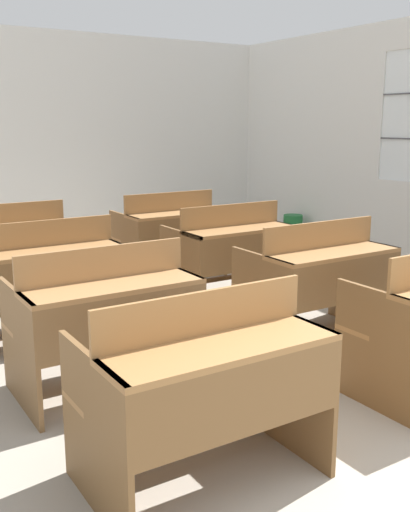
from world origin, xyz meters
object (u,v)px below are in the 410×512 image
bench_second_right (318,279)px  bench_back_right (170,233)px  bench_front_left (204,385)px  bench_third_left (49,276)px  wastepaper_bin (293,228)px  bench_second_left (105,317)px  bench_back_left (10,250)px  bench_third_right (231,252)px

bench_second_right → bench_back_right: 2.32m
bench_front_left → bench_third_left: (0.03, 2.32, 0.00)m
wastepaper_bin → bench_back_right: bearing=-161.7°
bench_front_left → wastepaper_bin: 5.97m
bench_second_left → bench_second_right: bearing=-0.3°
bench_second_right → bench_back_right: (-0.01, 2.32, 0.00)m
wastepaper_bin → bench_second_right: bearing=-127.6°
bench_back_left → bench_front_left: bearing=-90.4°
bench_second_right → wastepaper_bin: bearing=52.4°
bench_second_right → wastepaper_bin: (2.41, 3.12, -0.29)m
bench_second_right → bench_third_left: 2.09m
bench_front_left → bench_second_left: 1.15m
bench_front_left → bench_back_left: 3.47m
bench_second_left → bench_back_right: size_ratio=1.00×
bench_third_right → bench_back_right: 1.15m
bench_front_left → wastepaper_bin: bearing=45.7°
bench_third_right → wastepaper_bin: (2.41, 1.94, -0.29)m
bench_second_left → bench_third_left: (0.02, 1.17, 0.00)m
bench_third_left → bench_back_right: size_ratio=1.00×
bench_front_left → bench_back_right: (1.74, 3.47, 0.00)m
bench_second_right → bench_front_left: bearing=-146.9°
bench_second_left → bench_back_right: (1.74, 2.31, 0.00)m
bench_second_right → bench_second_left: bearing=179.7°
bench_second_right → bench_back_left: (-1.73, 2.33, 0.00)m
bench_second_left → wastepaper_bin: (4.15, 3.11, -0.29)m
bench_second_right → wastepaper_bin: bench_second_right is taller
bench_second_right → bench_back_left: size_ratio=1.00×
bench_second_left → bench_back_left: same height
bench_second_right → bench_back_right: bearing=90.3°
bench_third_right → bench_back_left: same height
bench_third_right → bench_third_left: bearing=-179.9°
bench_front_left → bench_back_right: 3.88m
bench_third_left → bench_back_right: same height
bench_back_right → wastepaper_bin: 2.56m
bench_back_right → wastepaper_bin: bench_back_right is taller
bench_second_right → bench_third_right: bearing=90.1°
wastepaper_bin → bench_front_left: bearing=-134.3°
bench_second_right → bench_back_left: 2.90m
bench_second_left → bench_third_left: same height
bench_back_right → bench_third_right: bearing=-89.5°
bench_third_left → bench_back_right: bearing=33.8°
bench_second_left → wastepaper_bin: size_ratio=2.81×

